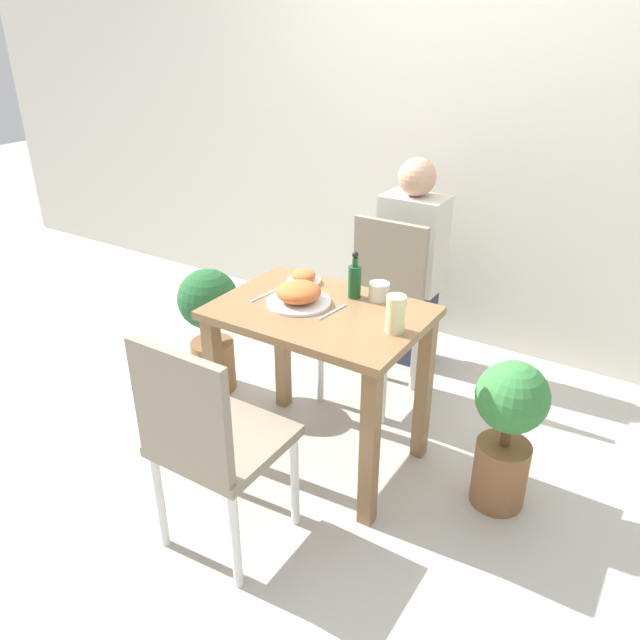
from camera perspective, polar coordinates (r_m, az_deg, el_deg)
The scene contains 15 objects.
ground_plane at distance 2.96m, azimuth 0.00°, elevation -12.17°, with size 16.00×16.00×0.00m, color #B7B2A8.
wall_back at distance 3.67m, azimuth 12.92°, elevation 17.34°, with size 8.00×0.05×2.60m.
dining_table at distance 2.62m, azimuth 0.00°, elevation -1.96°, with size 0.86×0.60×0.75m.
chair_near at distance 2.24m, azimuth -10.17°, elevation -10.43°, with size 0.42×0.42×0.91m.
chair_far at distance 3.18m, azimuth 5.30°, elevation 1.70°, with size 0.42×0.42×0.91m.
food_plate at distance 2.59m, azimuth -2.02°, elevation 2.35°, with size 0.27×0.27×0.09m.
side_plate at distance 2.80m, azimuth -1.51°, elevation 3.93°, with size 0.15×0.15×0.06m.
drink_cup at distance 2.64m, azimuth 5.42°, elevation 2.62°, with size 0.09×0.09×0.08m.
juice_glass at distance 2.36m, azimuth 6.92°, elevation 0.55°, with size 0.08×0.08×0.15m.
sauce_bottle at distance 2.64m, azimuth 3.19°, elevation 3.69°, with size 0.05×0.05×0.21m.
fork_utensil at distance 2.69m, azimuth -4.91°, elevation 2.35°, with size 0.03×0.19×0.00m.
spoon_utensil at distance 2.52m, azimuth 1.10°, elevation 0.71°, with size 0.03×0.18×0.00m.
potted_plant_left at distance 3.27m, azimuth -10.03°, elevation -0.11°, with size 0.31×0.31×0.68m.
potted_plant_right at distance 2.59m, azimuth 16.76°, elevation -9.36°, with size 0.28×0.28×0.66m.
person_figure at distance 3.49m, azimuth 8.32°, elevation 4.98°, with size 0.34×0.22×1.17m.
Camera 1 is at (1.23, -1.95, 1.85)m, focal length 35.00 mm.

